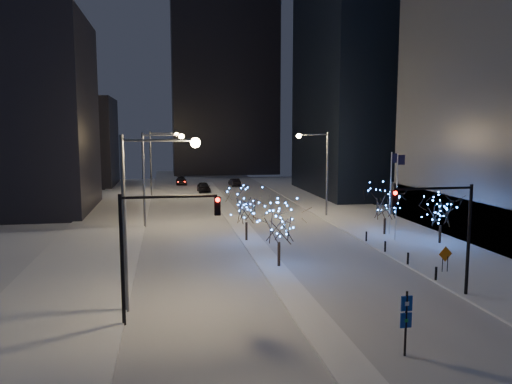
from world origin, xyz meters
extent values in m
plane|color=white|center=(0.00, 0.00, 0.00)|extent=(160.00, 160.00, 0.00)
cube|color=#B2B7C2|center=(0.00, 35.00, 0.01)|extent=(20.00, 130.00, 0.02)
cube|color=silver|center=(0.00, 30.00, 0.07)|extent=(2.00, 80.00, 0.15)
cube|color=silver|center=(15.00, 20.00, 0.07)|extent=(10.00, 90.00, 0.15)
cube|color=silver|center=(-14.00, 20.00, 0.07)|extent=(8.00, 90.00, 0.15)
cube|color=black|center=(-26.00, 70.00, 8.00)|extent=(18.00, 16.00, 16.00)
cube|color=black|center=(6.00, 92.00, 21.00)|extent=(24.00, 14.00, 42.00)
cylinder|color=#595E66|center=(-10.00, 2.00, 5.00)|extent=(0.24, 0.24, 10.00)
cylinder|color=#595E66|center=(-8.00, 2.00, 9.70)|extent=(4.00, 0.16, 0.16)
sphere|color=#F5BC7A|center=(-6.00, 2.00, 9.55)|extent=(0.56, 0.56, 0.56)
cylinder|color=#595E66|center=(-10.00, 27.00, 5.00)|extent=(0.24, 0.24, 10.00)
cylinder|color=#595E66|center=(-8.00, 27.00, 9.70)|extent=(4.00, 0.16, 0.16)
sphere|color=#F5BC7A|center=(-6.00, 27.00, 9.55)|extent=(0.56, 0.56, 0.56)
cylinder|color=#595E66|center=(-10.00, 52.00, 5.00)|extent=(0.24, 0.24, 10.00)
cylinder|color=#595E66|center=(-8.00, 52.00, 9.70)|extent=(4.00, 0.16, 0.16)
sphere|color=#F5BC7A|center=(-6.00, 52.00, 9.55)|extent=(0.56, 0.56, 0.56)
cylinder|color=#595E66|center=(11.00, 30.00, 5.00)|extent=(0.24, 0.24, 10.00)
cylinder|color=#595E66|center=(9.25, 30.00, 9.70)|extent=(3.50, 0.16, 0.16)
sphere|color=#F5BC7A|center=(7.50, 30.00, 9.55)|extent=(0.56, 0.56, 0.56)
cylinder|color=black|center=(-10.00, 0.00, 3.50)|extent=(0.20, 0.20, 7.00)
cylinder|color=black|center=(-7.50, 0.00, 6.80)|extent=(5.00, 0.14, 0.14)
cube|color=black|center=(-5.00, 0.00, 6.25)|extent=(0.32, 0.28, 1.00)
sphere|color=#FF0C05|center=(-5.00, -0.18, 6.60)|extent=(0.22, 0.22, 0.22)
cylinder|color=black|center=(10.50, 1.00, 3.50)|extent=(0.20, 0.20, 7.00)
cylinder|color=black|center=(8.00, 1.00, 6.80)|extent=(5.00, 0.14, 0.14)
cube|color=black|center=(5.50, 1.00, 6.25)|extent=(0.32, 0.28, 1.00)
sphere|color=#FF0C05|center=(5.50, 0.82, 6.60)|extent=(0.22, 0.22, 0.22)
cylinder|color=silver|center=(13.00, 16.00, 4.15)|extent=(0.10, 0.10, 8.00)
cube|color=black|center=(13.35, 16.00, 7.55)|extent=(0.70, 0.03, 0.90)
cylinder|color=silver|center=(13.60, 18.50, 4.15)|extent=(0.10, 0.10, 8.00)
cube|color=black|center=(13.95, 18.50, 7.55)|extent=(0.70, 0.03, 0.90)
cylinder|color=black|center=(10.20, 4.00, 0.60)|extent=(0.16, 0.16, 0.90)
cylinder|color=black|center=(10.20, 8.00, 0.60)|extent=(0.16, 0.16, 0.90)
cylinder|color=black|center=(10.20, 12.00, 0.60)|extent=(0.16, 0.16, 0.90)
cylinder|color=black|center=(10.20, 16.00, 0.60)|extent=(0.16, 0.16, 0.90)
imported|color=black|center=(-1.64, 55.95, 0.81)|extent=(2.13, 4.86, 1.63)
imported|color=black|center=(4.56, 63.76, 0.69)|extent=(1.88, 4.31, 1.38)
imported|color=black|center=(-4.97, 68.02, 0.69)|extent=(1.96, 4.79, 1.39)
cylinder|color=black|center=(0.50, 9.32, 1.06)|extent=(0.22, 0.22, 1.82)
cylinder|color=black|center=(-0.50, 18.39, 0.98)|extent=(0.22, 0.22, 1.67)
cylinder|color=black|center=(16.44, 14.20, 0.94)|extent=(0.22, 0.22, 1.58)
cylinder|color=black|center=(13.18, 18.65, 0.92)|extent=(0.22, 0.22, 1.55)
cylinder|color=black|center=(2.91, -6.00, 1.53)|extent=(0.11, 0.11, 3.07)
cube|color=navy|center=(2.91, -6.00, 2.50)|extent=(0.55, 0.09, 0.70)
cube|color=navy|center=(2.91, -6.00, 1.71)|extent=(0.55, 0.09, 0.70)
cylinder|color=black|center=(11.69, 5.73, 0.70)|extent=(0.06, 0.06, 1.10)
cylinder|color=black|center=(12.09, 5.73, 0.70)|extent=(0.06, 0.06, 1.10)
cube|color=orange|center=(11.89, 5.73, 1.45)|extent=(1.12, 0.21, 1.13)
camera|label=1|loc=(-7.61, -26.11, 10.29)|focal=35.00mm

